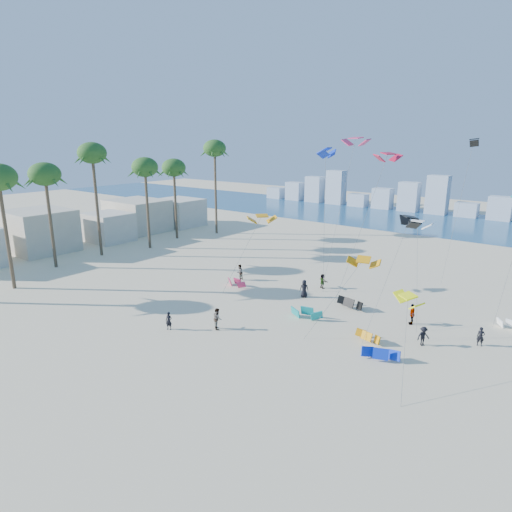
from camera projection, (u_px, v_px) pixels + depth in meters
The scene contains 10 objects.
ground at pixel (101, 346), 34.15m from camera, with size 220.00×220.00×0.00m, color beige.
ocean at pixel (414, 219), 88.70m from camera, with size 220.00×220.00×0.00m, color navy.
kitesurfer_near at pixel (169, 321), 36.95m from camera, with size 0.57×0.38×1.57m, color black.
kitesurfer_mid at pixel (217, 318), 37.10m from camera, with size 0.90×0.70×1.85m, color gray.
kitesurfers_far at pixel (333, 295), 42.76m from camera, with size 26.39×8.28×1.89m.
grounded_kites at pixel (344, 316), 38.88m from camera, with size 28.60×14.06×0.96m.
flying_kites at pixel (390, 183), 42.19m from camera, with size 27.16×33.61×16.62m.
palm_row at pixel (104, 170), 56.99m from camera, with size 8.85×44.80×15.86m.
beachfront_buildings at pixel (96, 224), 69.41m from camera, with size 11.50×43.00×6.00m.
distant_skyline at pixel (425, 199), 96.19m from camera, with size 85.00×3.00×8.40m.
Camera 1 is at (28.95, -16.81, 15.72)m, focal length 30.36 mm.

